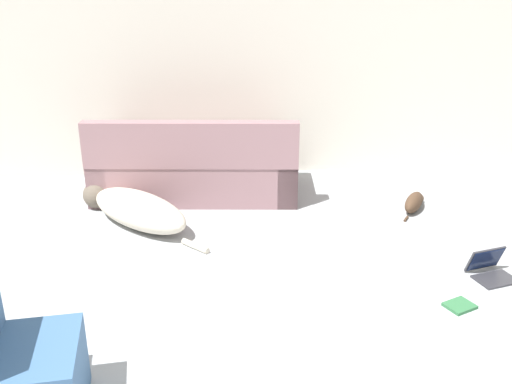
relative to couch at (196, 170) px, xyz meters
name	(u,v)px	position (x,y,z in m)	size (l,w,h in m)	color
wall_back	(272,55)	(0.86, 0.71, 1.07)	(6.79, 0.06, 2.69)	beige
couch	(196,170)	(0.00, 0.00, 0.00)	(2.15, 1.08, 0.88)	gray
dog	(135,208)	(-0.56, -0.70, -0.12)	(1.33, 1.29, 0.31)	beige
cat	(414,202)	(2.17, -0.57, -0.19)	(0.37, 0.53, 0.18)	#473323
laptop_open	(489,267)	(2.34, -1.87, -0.21)	(0.38, 0.36, 0.22)	#2D2D33
book_green	(460,306)	(1.93, -2.30, -0.27)	(0.25, 0.23, 0.02)	#2D663D
side_chair	(22,372)	(-0.80, -3.19, 0.03)	(0.60, 0.63, 0.88)	#385B84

